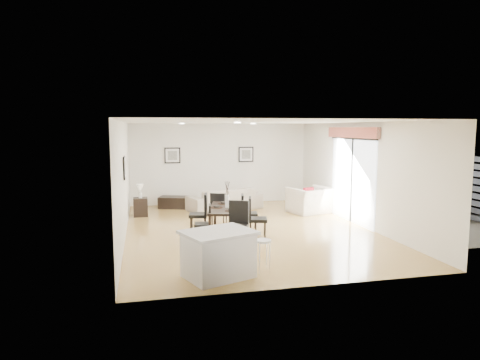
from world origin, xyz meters
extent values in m
plane|color=tan|center=(0.00, 0.00, 0.00)|extent=(8.00, 8.00, 0.00)
cube|color=white|center=(0.00, 4.00, 1.35)|extent=(6.00, 0.04, 2.70)
cube|color=white|center=(0.00, -4.00, 1.35)|extent=(6.00, 0.04, 2.70)
cube|color=white|center=(-3.00, 0.00, 1.35)|extent=(0.04, 8.00, 2.70)
cube|color=white|center=(3.00, 0.00, 1.35)|extent=(0.04, 8.00, 2.70)
cube|color=white|center=(0.00, 0.00, 2.70)|extent=(6.00, 8.00, 0.02)
imported|color=#A09682|center=(-0.08, 2.74, 0.34)|extent=(2.48, 1.56, 0.68)
imported|color=#F1E4D0|center=(2.34, 1.66, 0.39)|extent=(1.43, 1.33, 0.77)
imported|color=#3D6029|center=(5.53, -0.38, 0.36)|extent=(0.74, 0.67, 0.71)
imported|color=#3D6029|center=(5.40, 0.98, 0.32)|extent=(0.42, 0.42, 0.63)
cube|color=black|center=(-0.62, -0.40, 0.65)|extent=(1.17, 1.76, 0.05)
cylinder|color=black|center=(-1.14, -1.05, 0.31)|extent=(0.06, 0.06, 0.62)
cylinder|color=black|center=(-0.78, 0.41, 0.31)|extent=(0.06, 0.06, 0.62)
cylinder|color=black|center=(-0.46, -1.22, 0.31)|extent=(0.06, 0.06, 0.62)
cylinder|color=black|center=(-0.10, 0.24, 0.31)|extent=(0.06, 0.06, 0.62)
cube|color=black|center=(-1.27, -0.81, 0.37)|extent=(0.43, 0.43, 0.06)
cube|color=black|center=(-1.11, -0.83, 0.61)|extent=(0.11, 0.38, 0.45)
cylinder|color=black|center=(-1.39, -0.64, 0.17)|extent=(0.03, 0.03, 0.34)
cylinder|color=black|center=(-1.10, -0.69, 0.17)|extent=(0.03, 0.03, 0.34)
cylinder|color=black|center=(-1.44, -0.93, 0.17)|extent=(0.03, 0.03, 0.34)
cylinder|color=black|center=(-1.15, -0.97, 0.17)|extent=(0.03, 0.03, 0.34)
cube|color=black|center=(-1.27, 0.00, 0.43)|extent=(0.51, 0.51, 0.07)
cube|color=black|center=(-1.09, -0.04, 0.70)|extent=(0.14, 0.43, 0.51)
cylinder|color=black|center=(-1.40, 0.20, 0.20)|extent=(0.03, 0.03, 0.39)
cylinder|color=black|center=(-1.07, 0.13, 0.20)|extent=(0.03, 0.03, 0.39)
cylinder|color=black|center=(-1.47, -0.13, 0.20)|extent=(0.03, 0.03, 0.39)
cylinder|color=black|center=(-1.14, -0.20, 0.20)|extent=(0.03, 0.03, 0.39)
cube|color=black|center=(0.02, -0.81, 0.43)|extent=(0.52, 0.52, 0.07)
cube|color=black|center=(-0.16, -0.76, 0.70)|extent=(0.15, 0.43, 0.51)
cylinder|color=black|center=(0.15, -1.01, 0.20)|extent=(0.03, 0.03, 0.39)
cylinder|color=black|center=(-0.18, -0.93, 0.20)|extent=(0.03, 0.03, 0.39)
cylinder|color=black|center=(0.23, -0.68, 0.20)|extent=(0.03, 0.03, 0.39)
cylinder|color=black|center=(-0.10, -0.61, 0.20)|extent=(0.03, 0.03, 0.39)
cube|color=black|center=(0.02, 0.00, 0.40)|extent=(0.47, 0.47, 0.07)
cube|color=black|center=(-0.15, 0.03, 0.66)|extent=(0.13, 0.40, 0.48)
cylinder|color=black|center=(0.15, -0.18, 0.18)|extent=(0.03, 0.03, 0.37)
cylinder|color=black|center=(-0.16, -0.12, 0.18)|extent=(0.03, 0.03, 0.37)
cylinder|color=black|center=(0.21, 0.12, 0.18)|extent=(0.03, 0.03, 0.37)
cylinder|color=black|center=(-0.10, 0.18, 0.18)|extent=(0.03, 0.03, 0.37)
cube|color=black|center=(-0.62, -1.48, 0.44)|extent=(0.59, 0.59, 0.08)
cube|color=black|center=(-0.54, -1.31, 0.72)|extent=(0.42, 0.24, 0.53)
cylinder|color=black|center=(-0.85, -1.56, 0.20)|extent=(0.03, 0.03, 0.40)
cylinder|color=black|center=(-0.70, -1.25, 0.20)|extent=(0.03, 0.03, 0.40)
cylinder|color=black|center=(-0.54, -1.71, 0.20)|extent=(0.03, 0.03, 0.40)
cylinder|color=black|center=(-0.39, -1.40, 0.20)|extent=(0.03, 0.03, 0.40)
cube|color=black|center=(-0.62, 0.67, 0.39)|extent=(0.52, 0.52, 0.07)
cube|color=black|center=(-0.69, 0.52, 0.64)|extent=(0.38, 0.21, 0.47)
cylinder|color=black|center=(-0.42, 0.75, 0.18)|extent=(0.03, 0.03, 0.36)
cylinder|color=black|center=(-0.55, 0.47, 0.18)|extent=(0.03, 0.03, 0.36)
cylinder|color=black|center=(-0.70, 0.88, 0.18)|extent=(0.03, 0.03, 0.36)
cylinder|color=black|center=(-0.83, 0.60, 0.18)|extent=(0.03, 0.03, 0.36)
cylinder|color=white|center=(-0.62, -0.40, 0.82)|extent=(0.10, 0.10, 0.30)
cylinder|color=black|center=(-0.36, -0.40, 0.68)|extent=(0.29, 0.29, 0.01)
cylinder|color=black|center=(-0.36, -0.40, 0.70)|extent=(0.16, 0.16, 0.04)
cylinder|color=black|center=(-0.62, 0.07, 0.68)|extent=(0.29, 0.29, 0.01)
cylinder|color=black|center=(-0.62, 0.07, 0.70)|extent=(0.16, 0.16, 0.04)
cylinder|color=black|center=(-0.88, -0.40, 0.68)|extent=(0.29, 0.29, 0.01)
cylinder|color=black|center=(-0.88, -0.40, 0.70)|extent=(0.16, 0.16, 0.04)
cylinder|color=black|center=(-0.62, -0.88, 0.68)|extent=(0.29, 0.29, 0.01)
cylinder|color=black|center=(-0.62, -0.88, 0.70)|extent=(0.16, 0.16, 0.04)
cube|color=black|center=(-1.62, 3.40, 0.18)|extent=(1.04, 0.81, 0.36)
cube|color=black|center=(-2.66, 2.31, 0.27)|extent=(0.40, 0.40, 0.54)
cylinder|color=white|center=(-2.66, 2.31, 0.62)|extent=(0.10, 0.10, 0.17)
cone|color=white|center=(-2.66, 2.31, 0.82)|extent=(0.21, 0.21, 0.23)
cube|color=maroon|center=(2.23, 1.55, 0.62)|extent=(0.36, 0.24, 0.35)
cube|color=silver|center=(-1.33, -3.23, 0.38)|extent=(1.28, 1.13, 0.76)
cube|color=silver|center=(-1.33, -3.23, 0.78)|extent=(1.40, 1.24, 0.05)
cylinder|color=white|center=(-0.53, -3.23, 0.59)|extent=(0.28, 0.28, 0.04)
cylinder|color=silver|center=(-0.44, -3.14, 0.29)|extent=(0.02, 0.02, 0.59)
cylinder|color=silver|center=(-0.63, -3.14, 0.29)|extent=(0.02, 0.02, 0.59)
cylinder|color=silver|center=(-0.63, -3.32, 0.29)|extent=(0.02, 0.02, 0.59)
cylinder|color=silver|center=(-0.44, -3.32, 0.29)|extent=(0.02, 0.02, 0.59)
cube|color=black|center=(-1.60, 3.97, 1.65)|extent=(0.52, 0.03, 0.52)
cube|color=white|center=(-1.60, 3.97, 1.65)|extent=(0.44, 0.04, 0.44)
cube|color=#53534F|center=(-1.60, 3.97, 1.65)|extent=(0.30, 0.04, 0.30)
cube|color=black|center=(0.90, 3.97, 1.65)|extent=(0.52, 0.03, 0.52)
cube|color=white|center=(0.90, 3.97, 1.65)|extent=(0.44, 0.04, 0.44)
cube|color=#53534F|center=(0.90, 3.97, 1.65)|extent=(0.30, 0.04, 0.30)
cube|color=black|center=(-2.97, -0.20, 1.65)|extent=(0.03, 0.52, 0.52)
cube|color=white|center=(-2.97, -0.20, 1.65)|extent=(0.04, 0.44, 0.44)
cube|color=#53534F|center=(-2.97, -0.20, 1.65)|extent=(0.04, 0.30, 0.30)
cube|color=white|center=(2.98, 0.30, 1.12)|extent=(0.02, 2.40, 2.25)
cube|color=black|center=(2.96, 0.30, 1.12)|extent=(0.03, 0.05, 2.25)
cube|color=black|center=(2.96, 0.30, 2.27)|extent=(0.03, 2.50, 0.05)
cube|color=maroon|center=(2.92, 0.30, 2.43)|extent=(0.10, 2.70, 0.28)
plane|color=gray|center=(5.00, 0.30, 0.00)|extent=(6.00, 6.00, 0.00)
cube|color=#313134|center=(6.20, 0.30, 0.90)|extent=(0.08, 5.50, 1.80)
cube|color=brown|center=(6.05, 2.70, 1.00)|extent=(0.35, 0.35, 2.00)
camera|label=1|loc=(-2.55, -10.25, 2.56)|focal=32.00mm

